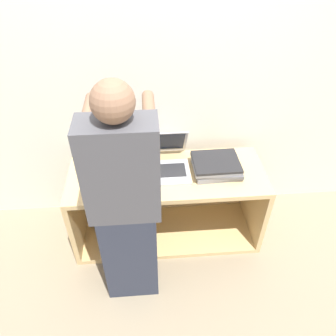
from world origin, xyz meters
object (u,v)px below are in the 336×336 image
(laptop_stack_right, at_px, (217,166))
(laptop_stack_left, at_px, (118,173))
(person, at_px, (125,208))
(laptop_open, at_px, (166,162))

(laptop_stack_right, bearing_deg, laptop_stack_left, -179.86)
(laptop_stack_right, height_order, person, person)
(laptop_open, bearing_deg, laptop_stack_left, -169.20)
(laptop_open, xyz_separation_m, laptop_stack_right, (0.35, -0.06, -0.00))
(laptop_open, distance_m, laptop_stack_right, 0.36)
(laptop_open, relative_size, person, 0.26)
(laptop_open, distance_m, laptop_stack_left, 0.35)
(laptop_open, height_order, laptop_stack_right, laptop_open)
(laptop_open, height_order, person, person)
(laptop_stack_left, xyz_separation_m, person, (0.07, -0.45, 0.12))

